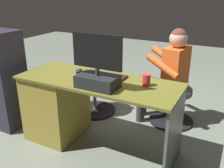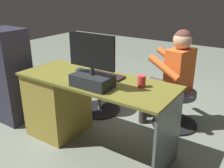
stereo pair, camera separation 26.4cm
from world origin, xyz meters
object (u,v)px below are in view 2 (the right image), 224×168
(monitor, at_px, (92,72))
(cup, at_px, (142,81))
(computer_mouse, at_px, (79,70))
(office_chair_teddy, at_px, (99,93))
(keyboard, at_px, (104,75))
(visitor_chair, at_px, (176,106))
(desk, at_px, (65,101))
(teddy_bear, at_px, (99,69))
(person, at_px, (172,71))
(tv_remote, at_px, (84,74))

(monitor, bearing_deg, cup, -146.97)
(computer_mouse, bearing_deg, office_chair_teddy, -73.42)
(keyboard, bearing_deg, visitor_chair, -124.82)
(desk, height_order, visitor_chair, desk)
(office_chair_teddy, bearing_deg, visitor_chair, -168.44)
(teddy_bear, relative_size, person, 0.27)
(office_chair_teddy, bearing_deg, person, -168.44)
(keyboard, height_order, person, person)
(cup, xyz_separation_m, visitor_chair, (-0.07, -0.77, -0.53))
(monitor, bearing_deg, keyboard, -73.96)
(computer_mouse, relative_size, person, 0.09)
(teddy_bear, bearing_deg, visitor_chair, -169.07)
(visitor_chair, bearing_deg, monitor, 67.20)
(teddy_bear, relative_size, visitor_chair, 0.58)
(monitor, xyz_separation_m, cup, (-0.36, -0.23, -0.08))
(cup, xyz_separation_m, person, (0.01, -0.75, -0.11))
(desk, bearing_deg, keyboard, -164.45)
(desk, bearing_deg, monitor, 162.72)
(keyboard, height_order, office_chair_teddy, keyboard)
(tv_remote, height_order, person, person)
(tv_remote, relative_size, office_chair_teddy, 0.28)
(keyboard, distance_m, person, 0.83)
(office_chair_teddy, bearing_deg, tv_remote, 114.08)
(visitor_chair, distance_m, person, 0.42)
(monitor, bearing_deg, computer_mouse, -34.58)
(cup, height_order, person, person)
(office_chair_teddy, bearing_deg, keyboard, 131.07)
(computer_mouse, height_order, office_chair_teddy, computer_mouse)
(teddy_bear, height_order, visitor_chair, teddy_bear)
(visitor_chair, height_order, person, person)
(teddy_bear, distance_m, visitor_chair, 1.03)
(desk, xyz_separation_m, office_chair_teddy, (0.02, -0.65, -0.14))
(tv_remote, relative_size, person, 0.13)
(monitor, distance_m, cup, 0.43)
(computer_mouse, height_order, teddy_bear, computer_mouse)
(desk, bearing_deg, person, -136.05)
(tv_remote, bearing_deg, desk, 30.25)
(keyboard, height_order, visitor_chair, keyboard)
(monitor, height_order, cup, monitor)
(tv_remote, distance_m, teddy_bear, 0.69)
(monitor, relative_size, cup, 4.44)
(computer_mouse, relative_size, office_chair_teddy, 0.18)
(person, bearing_deg, office_chair_teddy, 11.56)
(person, bearing_deg, cup, 90.97)
(keyboard, xyz_separation_m, computer_mouse, (0.29, 0.02, 0.01))
(monitor, relative_size, person, 0.41)
(monitor, relative_size, visitor_chair, 0.88)
(tv_remote, distance_m, visitor_chair, 1.16)
(keyboard, xyz_separation_m, office_chair_teddy, (0.46, -0.53, -0.49))
(monitor, xyz_separation_m, teddy_bear, (0.54, -0.82, -0.29))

